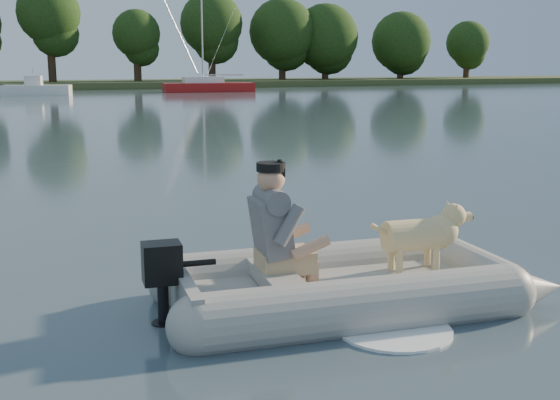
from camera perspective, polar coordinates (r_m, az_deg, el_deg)
name	(u,v)px	position (r m, az deg, el deg)	size (l,w,h in m)	color
water	(311,320)	(6.35, 2.55, -9.75)	(160.00, 160.00, 0.00)	#4E5E6A
shore_bank	(7,86)	(67.42, -21.27, 8.63)	(160.00, 12.00, 0.70)	#47512D
treeline	(95,29)	(67.27, -14.77, 13.28)	(92.87, 7.35, 9.27)	#332316
dinghy	(351,239)	(6.62, 5.82, -3.15)	(4.85, 3.21, 1.47)	gray
man	(273,223)	(6.38, -0.54, -1.85)	(0.77, 0.66, 1.15)	slate
dog	(414,240)	(6.98, 10.87, -3.25)	(0.99, 0.35, 0.66)	#CDB876
outboard_motor	(163,287)	(6.25, -9.51, -7.00)	(0.44, 0.31, 0.84)	black
motorboat	(36,82)	(52.80, -19.19, 9.02)	(4.78, 1.84, 2.02)	white
sailboat	(208,86)	(56.44, -5.89, 9.16)	(7.30, 2.95, 9.76)	#9D1212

